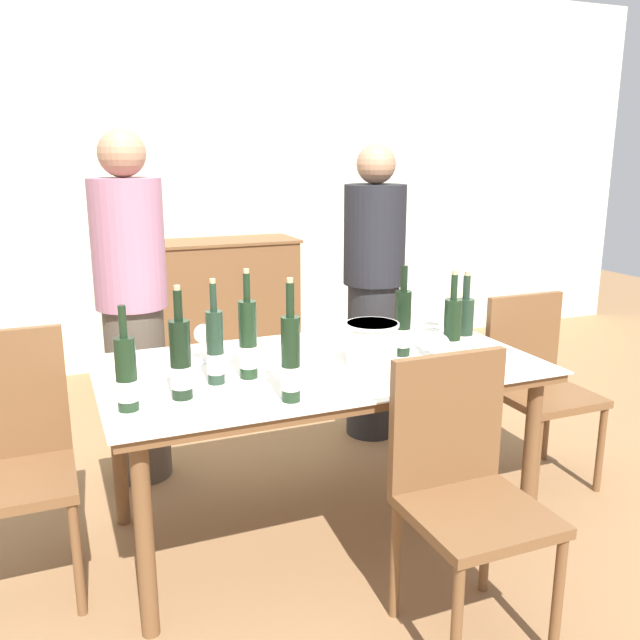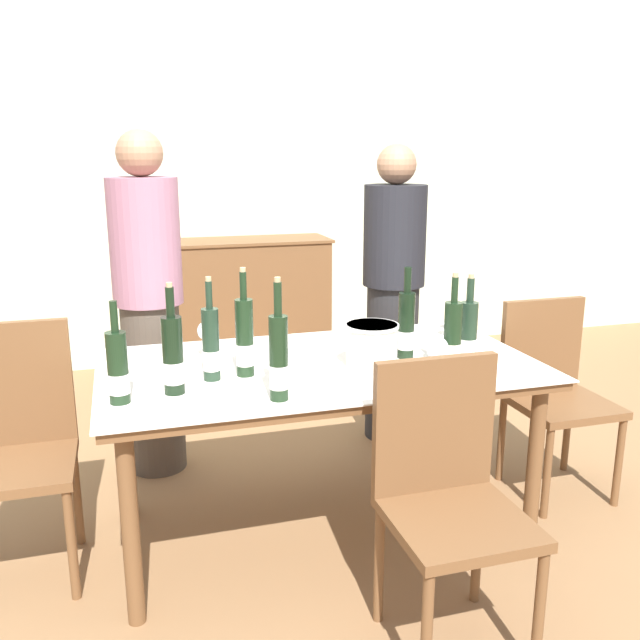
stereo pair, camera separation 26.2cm
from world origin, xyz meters
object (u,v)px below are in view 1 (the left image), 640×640
wine_bottle_3 (464,330)px  chair_left_end (10,448)px  ice_bucket (372,343)px  wine_bottle_1 (403,324)px  wine_bottle_7 (181,361)px  wine_glass_1 (203,335)px  sideboard_cabinet (209,306)px  wine_bottle_2 (452,335)px  wine_glass_2 (441,307)px  wine_glass_3 (441,314)px  person_guest_left (373,295)px  wine_glass_0 (439,345)px  wine_bottle_5 (215,349)px  chair_near_front (462,478)px  chair_right_end (535,376)px  wine_bottle_4 (126,375)px  dining_table (320,380)px  wine_bottle_6 (248,341)px  wine_bottle_0 (291,360)px

wine_bottle_3 → chair_left_end: 1.76m
ice_bucket → wine_bottle_3: wine_bottle_3 is taller
chair_left_end → wine_bottle_1: bearing=-4.1°
ice_bucket → wine_bottle_1: (0.18, 0.08, 0.04)m
wine_bottle_7 → wine_glass_1: wine_bottle_7 is taller
sideboard_cabinet → wine_glass_1: 2.21m
sideboard_cabinet → wine_bottle_2: bearing=-81.9°
wine_glass_1 → wine_glass_2: 1.17m
wine_glass_3 → wine_glass_2: bearing=58.1°
chair_left_end → person_guest_left: person_guest_left is taller
wine_glass_0 → wine_glass_1: size_ratio=0.99×
wine_glass_3 → chair_left_end: bearing=-176.6°
wine_bottle_5 → wine_glass_1: size_ratio=2.51×
chair_near_front → chair_right_end: size_ratio=1.04×
person_guest_left → wine_bottle_3: bearing=-95.8°
wine_bottle_4 → wine_glass_1: bearing=50.6°
wine_bottle_2 → wine_bottle_1: bearing=112.7°
wine_glass_2 → chair_left_end: (-1.90, -0.21, -0.31)m
dining_table → chair_right_end: 1.17m
wine_glass_2 → wine_bottle_3: bearing=-112.0°
chair_near_front → wine_glass_0: bearing=69.1°
dining_table → wine_bottle_6: size_ratio=4.17×
wine_glass_1 → wine_glass_2: wine_glass_1 is taller
wine_bottle_4 → wine_bottle_7: wine_bottle_7 is taller
wine_bottle_2 → wine_bottle_4: 1.22m
wine_bottle_6 → chair_right_end: 1.52m
wine_bottle_2 → wine_bottle_7: 1.04m
ice_bucket → chair_near_front: size_ratio=0.23×
wine_glass_1 → person_guest_left: (1.08, 0.63, -0.05)m
wine_glass_2 → chair_left_end: bearing=-173.8°
dining_table → wine_bottle_5: 0.49m
wine_bottle_1 → wine_glass_1: bearing=163.9°
wine_bottle_4 → chair_left_end: size_ratio=0.37×
ice_bucket → wine_glass_2: bearing=34.9°
wine_glass_2 → person_guest_left: 0.55m
wine_glass_3 → wine_bottle_7: bearing=-163.5°
wine_bottle_3 → wine_glass_3: 0.39m
wine_glass_2 → person_guest_left: person_guest_left is taller
dining_table → chair_left_end: size_ratio=1.82×
wine_bottle_7 → dining_table: bearing=16.8°
dining_table → wine_bottle_4: 0.82m
wine_bottle_0 → wine_bottle_3: 0.82m
dining_table → chair_near_front: bearing=-73.1°
ice_bucket → chair_right_end: size_ratio=0.24×
chair_left_end → wine_bottle_3: bearing=-8.6°
wine_bottle_5 → dining_table: bearing=8.9°
ice_bucket → wine_glass_3: (0.51, 0.30, 0.00)m
wine_bottle_7 → chair_near_front: bearing=-33.4°
wine_bottle_2 → wine_glass_3: bearing=62.1°
sideboard_cabinet → person_guest_left: 1.63m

